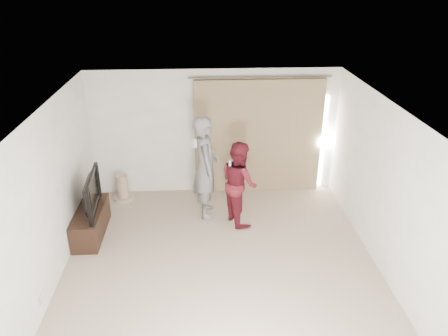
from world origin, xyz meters
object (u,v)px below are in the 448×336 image
at_px(tv_console, 91,222).
at_px(tv, 87,193).
at_px(person_woman, 239,183).
at_px(person_man, 206,167).

bearing_deg(tv_console, tv, 0.00).
bearing_deg(person_woman, tv, -173.11).
relative_size(tv, person_man, 0.58).
distance_m(tv_console, tv, 0.58).
xyz_separation_m(tv, person_woman, (2.67, 0.32, -0.03)).
bearing_deg(tv_console, person_woman, 6.89).
bearing_deg(person_man, person_woman, -25.84).
xyz_separation_m(tv, person_man, (2.07, 0.61, 0.17)).
bearing_deg(tv, person_man, -77.70).
bearing_deg(tv, person_woman, -87.31).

